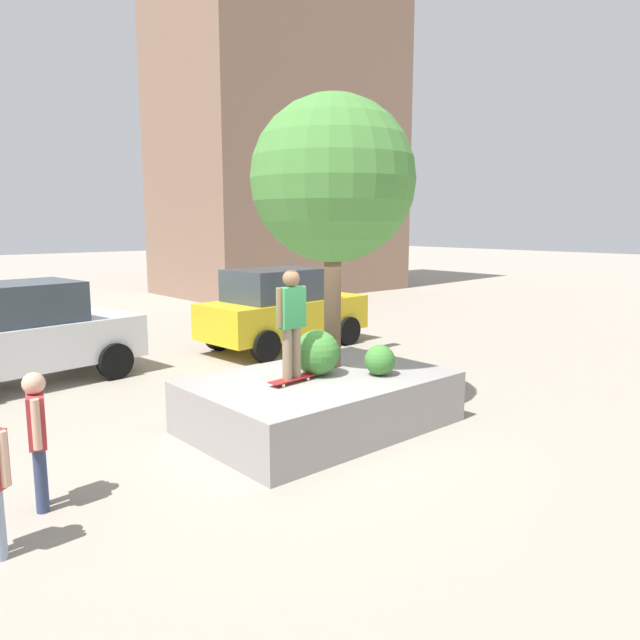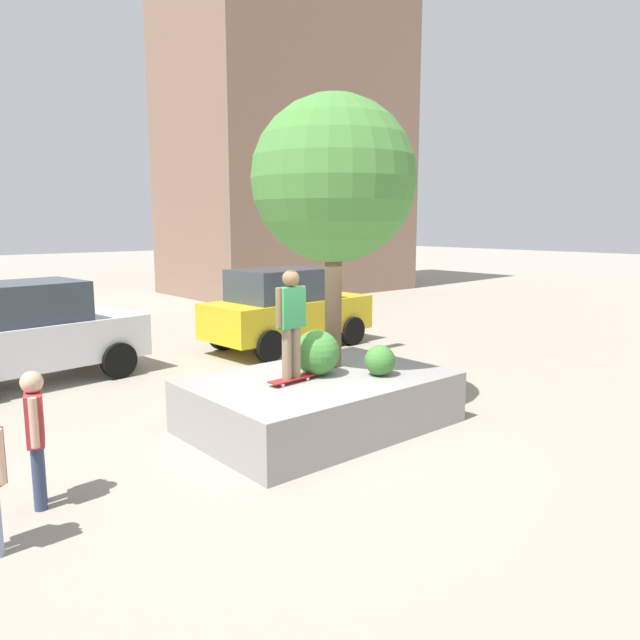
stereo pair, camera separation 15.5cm
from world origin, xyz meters
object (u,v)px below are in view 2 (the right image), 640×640
object	(u,v)px
plaza_tree	(334,180)
traffic_light_corner	(331,216)
taxi_cab	(287,308)
police_car	(25,333)
planter_ledge	(320,401)
skateboard	(291,379)
passerby_with_bag	(35,429)
skateboarder	(291,316)

from	to	relation	value
plaza_tree	traffic_light_corner	world-z (taller)	plaza_tree
taxi_cab	traffic_light_corner	world-z (taller)	traffic_light_corner
plaza_tree	police_car	size ratio (longest dim) A/B	0.96
planter_ledge	skateboard	size ratio (longest dim) A/B	4.85
traffic_light_corner	skateboard	bearing A→B (deg)	-137.99
traffic_light_corner	passerby_with_bag	xyz separation A→B (m)	(-7.44, -3.44, -2.45)
planter_ledge	skateboard	world-z (taller)	skateboard
taxi_cab	traffic_light_corner	xyz separation A→B (m)	(-0.09, -1.81, 2.32)
traffic_light_corner	plaza_tree	bearing A→B (deg)	-130.78
planter_ledge	taxi_cab	size ratio (longest dim) A/B	0.87
police_car	taxi_cab	world-z (taller)	taxi_cab
taxi_cab	passerby_with_bag	distance (m)	9.17
planter_ledge	passerby_with_bag	world-z (taller)	passerby_with_bag
skateboarder	skateboard	bearing A→B (deg)	135.00
skateboard	traffic_light_corner	xyz separation A→B (m)	(3.81, 3.43, 2.49)
passerby_with_bag	planter_ledge	bearing A→B (deg)	0.30
plaza_tree	traffic_light_corner	size ratio (longest dim) A/B	0.89
planter_ledge	traffic_light_corner	distance (m)	5.55
police_car	taxi_cab	size ratio (longest dim) A/B	1.01
planter_ledge	traffic_light_corner	size ratio (longest dim) A/B	0.80
police_car	passerby_with_bag	world-z (taller)	police_car
skateboard	police_car	bearing A→B (deg)	111.07
planter_ledge	plaza_tree	world-z (taller)	plaza_tree
planter_ledge	traffic_light_corner	xyz separation A→B (m)	(3.23, 3.42, 2.96)
plaza_tree	skateboarder	xyz separation A→B (m)	(-1.19, -0.39, -2.04)
traffic_light_corner	passerby_with_bag	bearing A→B (deg)	-155.18
planter_ledge	taxi_cab	world-z (taller)	taxi_cab
taxi_cab	passerby_with_bag	world-z (taller)	taxi_cab
planter_ledge	passerby_with_bag	size ratio (longest dim) A/B	2.49
traffic_light_corner	police_car	bearing A→B (deg)	158.65
plaza_tree	skateboard	distance (m)	3.25
skateboard	skateboarder	xyz separation A→B (m)	(0.00, -0.00, 0.96)
taxi_cab	plaza_tree	bearing A→B (deg)	-119.19
taxi_cab	skateboarder	bearing A→B (deg)	-126.64
planter_ledge	police_car	bearing A→B (deg)	115.90
skateboard	passerby_with_bag	bearing A→B (deg)	-179.82
planter_ledge	passerby_with_bag	xyz separation A→B (m)	(-4.21, -0.02, 0.51)
passerby_with_bag	traffic_light_corner	bearing A→B (deg)	24.82
police_car	passerby_with_bag	distance (m)	5.97
skateboard	police_car	distance (m)	6.20
plaza_tree	traffic_light_corner	xyz separation A→B (m)	(2.62, 3.03, -0.51)
passerby_with_bag	plaza_tree	bearing A→B (deg)	4.82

